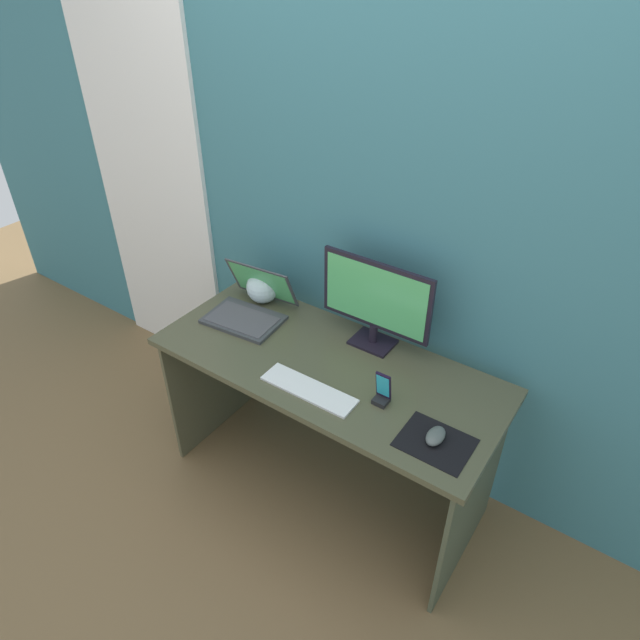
{
  "coord_description": "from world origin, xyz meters",
  "views": [
    {
      "loc": [
        0.99,
        -1.47,
        2.22
      ],
      "look_at": [
        -0.02,
        -0.02,
        0.97
      ],
      "focal_mm": 31.27,
      "sensor_mm": 36.0,
      "label": 1
    }
  ],
  "objects_px": {
    "fishbowl": "(263,287)",
    "keyboard_external": "(309,389)",
    "laptop": "(250,307)",
    "monitor": "(375,301)",
    "mouse": "(436,436)",
    "phone_in_dock": "(382,392)"
  },
  "relations": [
    {
      "from": "keyboard_external",
      "to": "fishbowl",
      "type": "bearing_deg",
      "value": 144.02
    },
    {
      "from": "laptop",
      "to": "monitor",
      "type": "bearing_deg",
      "value": 13.59
    },
    {
      "from": "phone_in_dock",
      "to": "laptop",
      "type": "bearing_deg",
      "value": 168.69
    },
    {
      "from": "monitor",
      "to": "laptop",
      "type": "xyz_separation_m",
      "value": [
        -0.57,
        -0.14,
        -0.17
      ]
    },
    {
      "from": "phone_in_dock",
      "to": "monitor",
      "type": "bearing_deg",
      "value": 125.75
    },
    {
      "from": "fishbowl",
      "to": "keyboard_external",
      "type": "xyz_separation_m",
      "value": [
        0.55,
        -0.39,
        -0.07
      ]
    },
    {
      "from": "monitor",
      "to": "laptop",
      "type": "distance_m",
      "value": 0.61
    },
    {
      "from": "keyboard_external",
      "to": "phone_in_dock",
      "type": "height_order",
      "value": "phone_in_dock"
    },
    {
      "from": "mouse",
      "to": "monitor",
      "type": "bearing_deg",
      "value": 141.83
    },
    {
      "from": "keyboard_external",
      "to": "monitor",
      "type": "bearing_deg",
      "value": 82.29
    },
    {
      "from": "fishbowl",
      "to": "phone_in_dock",
      "type": "distance_m",
      "value": 0.86
    },
    {
      "from": "monitor",
      "to": "fishbowl",
      "type": "relative_size",
      "value": 3.19
    },
    {
      "from": "mouse",
      "to": "phone_in_dock",
      "type": "height_order",
      "value": "phone_in_dock"
    },
    {
      "from": "laptop",
      "to": "keyboard_external",
      "type": "height_order",
      "value": "laptop"
    },
    {
      "from": "fishbowl",
      "to": "mouse",
      "type": "height_order",
      "value": "fishbowl"
    },
    {
      "from": "laptop",
      "to": "fishbowl",
      "type": "xyz_separation_m",
      "value": [
        -0.03,
        0.13,
        0.03
      ]
    },
    {
      "from": "fishbowl",
      "to": "mouse",
      "type": "xyz_separation_m",
      "value": [
        1.06,
        -0.35,
        -0.05
      ]
    },
    {
      "from": "fishbowl",
      "to": "keyboard_external",
      "type": "relative_size",
      "value": 0.4
    },
    {
      "from": "monitor",
      "to": "keyboard_external",
      "type": "distance_m",
      "value": 0.46
    },
    {
      "from": "monitor",
      "to": "mouse",
      "type": "height_order",
      "value": "monitor"
    },
    {
      "from": "fishbowl",
      "to": "mouse",
      "type": "bearing_deg",
      "value": -18.21
    },
    {
      "from": "laptop",
      "to": "phone_in_dock",
      "type": "distance_m",
      "value": 0.8
    }
  ]
}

